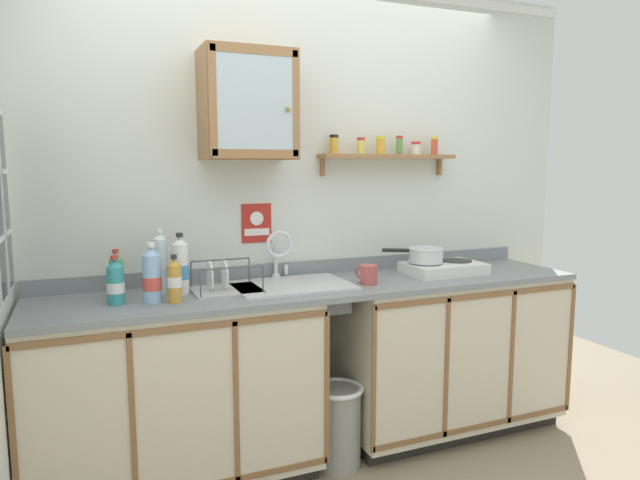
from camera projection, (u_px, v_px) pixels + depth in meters
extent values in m
cube|color=silver|center=(302.00, 213.00, 3.23)|extent=(3.55, 0.05, 2.60)
cube|color=black|center=(178.00, 473.00, 2.84)|extent=(1.32, 0.52, 0.08)
cube|color=beige|center=(176.00, 388.00, 2.75)|extent=(1.35, 0.58, 0.83)
cube|color=brown|center=(184.00, 328.00, 2.43)|extent=(1.35, 0.01, 0.03)
cube|color=brown|center=(13.00, 441.00, 2.22)|extent=(0.02, 0.01, 0.77)
cube|color=brown|center=(133.00, 421.00, 2.40)|extent=(0.02, 0.01, 0.77)
cube|color=brown|center=(236.00, 404.00, 2.57)|extent=(0.02, 0.01, 0.77)
cube|color=brown|center=(327.00, 389.00, 2.74)|extent=(0.02, 0.01, 0.77)
cube|color=black|center=(443.00, 418.00, 3.45)|extent=(1.29, 0.52, 0.08)
cube|color=beige|center=(448.00, 347.00, 3.36)|extent=(1.31, 0.58, 0.83)
cube|color=brown|center=(483.00, 296.00, 3.04)|extent=(1.31, 0.01, 0.03)
cube|color=brown|center=(478.00, 427.00, 3.14)|extent=(1.31, 0.01, 0.03)
cube|color=brown|center=(374.00, 381.00, 2.84)|extent=(0.02, 0.01, 0.77)
cube|color=brown|center=(447.00, 369.00, 3.01)|extent=(0.02, 0.01, 0.77)
cube|color=brown|center=(512.00, 358.00, 3.17)|extent=(0.02, 0.01, 0.77)
cube|color=brown|center=(571.00, 348.00, 3.34)|extent=(0.02, 0.01, 0.77)
cube|color=gray|center=(324.00, 287.00, 2.99)|extent=(2.91, 0.61, 0.03)
cube|color=gray|center=(305.00, 268.00, 3.24)|extent=(2.91, 0.02, 0.08)
cube|color=silver|center=(292.00, 285.00, 2.94)|extent=(0.60, 0.43, 0.01)
cube|color=slate|center=(292.00, 309.00, 2.96)|extent=(0.51, 0.35, 0.01)
cube|color=slate|center=(281.00, 291.00, 3.12)|extent=(0.51, 0.01, 0.13)
cube|color=slate|center=(304.00, 306.00, 2.79)|extent=(0.51, 0.01, 0.13)
cylinder|color=#4C4C51|center=(292.00, 309.00, 2.96)|extent=(0.04, 0.04, 0.01)
cylinder|color=silver|center=(276.00, 276.00, 3.15)|extent=(0.05, 0.05, 0.02)
cylinder|color=silver|center=(276.00, 258.00, 3.14)|extent=(0.02, 0.02, 0.17)
torus|color=silver|center=(279.00, 244.00, 3.07)|extent=(0.15, 0.02, 0.15)
cylinder|color=silver|center=(286.00, 269.00, 3.17)|extent=(0.02, 0.02, 0.06)
cube|color=silver|center=(443.00, 268.00, 3.28)|extent=(0.45, 0.29, 0.06)
cylinder|color=#2D2D2D|center=(426.00, 263.00, 3.25)|extent=(0.18, 0.18, 0.01)
cylinder|color=#2D2D2D|center=(457.00, 261.00, 3.33)|extent=(0.18, 0.18, 0.01)
cylinder|color=black|center=(441.00, 274.00, 3.12)|extent=(0.03, 0.02, 0.03)
cylinder|color=black|center=(473.00, 271.00, 3.20)|extent=(0.03, 0.02, 0.03)
cylinder|color=silver|center=(426.00, 256.00, 3.25)|extent=(0.19, 0.19, 0.08)
torus|color=silver|center=(426.00, 249.00, 3.24)|extent=(0.20, 0.20, 0.01)
cylinder|color=black|center=(395.00, 250.00, 3.26)|extent=(0.14, 0.09, 0.02)
cylinder|color=gold|center=(175.00, 284.00, 2.59)|extent=(0.06, 0.06, 0.17)
cone|color=gold|center=(174.00, 262.00, 2.58)|extent=(0.06, 0.06, 0.03)
cylinder|color=#262626|center=(174.00, 257.00, 2.58)|extent=(0.03, 0.03, 0.02)
cylinder|color=white|center=(175.00, 282.00, 2.59)|extent=(0.07, 0.07, 0.05)
cylinder|color=teal|center=(116.00, 286.00, 2.56)|extent=(0.08, 0.08, 0.17)
cone|color=teal|center=(115.00, 263.00, 2.54)|extent=(0.07, 0.07, 0.03)
cylinder|color=red|center=(114.00, 257.00, 2.54)|extent=(0.03, 0.03, 0.02)
cylinder|color=white|center=(116.00, 288.00, 2.56)|extent=(0.08, 0.08, 0.05)
cylinder|color=white|center=(181.00, 269.00, 2.74)|extent=(0.08, 0.08, 0.25)
cone|color=white|center=(180.00, 241.00, 2.72)|extent=(0.07, 0.07, 0.03)
cylinder|color=#262626|center=(179.00, 235.00, 2.72)|extent=(0.03, 0.03, 0.02)
cylinder|color=#3F8CCC|center=(181.00, 272.00, 2.75)|extent=(0.08, 0.08, 0.07)
cylinder|color=#8CB7E0|center=(152.00, 279.00, 2.59)|extent=(0.08, 0.08, 0.22)
cone|color=#8CB7E0|center=(151.00, 251.00, 2.57)|extent=(0.08, 0.08, 0.04)
cylinder|color=white|center=(151.00, 245.00, 2.57)|extent=(0.04, 0.04, 0.02)
cylinder|color=#D84C3F|center=(152.00, 283.00, 2.59)|extent=(0.09, 0.09, 0.06)
cylinder|color=silver|center=(161.00, 266.00, 2.76)|extent=(0.07, 0.07, 0.27)
cone|color=silver|center=(160.00, 236.00, 2.74)|extent=(0.07, 0.07, 0.03)
cylinder|color=white|center=(159.00, 231.00, 2.74)|extent=(0.03, 0.03, 0.02)
cylinder|color=white|center=(160.00, 262.00, 2.76)|extent=(0.07, 0.07, 0.08)
cylinder|color=#4CB266|center=(117.00, 279.00, 2.68)|extent=(0.06, 0.06, 0.19)
cone|color=#4CB266|center=(116.00, 256.00, 2.66)|extent=(0.06, 0.06, 0.03)
cylinder|color=red|center=(115.00, 251.00, 2.66)|extent=(0.03, 0.03, 0.02)
cylinder|color=#D84C3F|center=(117.00, 282.00, 2.68)|extent=(0.07, 0.07, 0.05)
cube|color=#B2B2B7|center=(227.00, 290.00, 2.82)|extent=(0.33, 0.27, 0.01)
cylinder|color=#4C4F54|center=(200.00, 284.00, 2.64)|extent=(0.01, 0.01, 0.13)
cylinder|color=#4C4F54|center=(263.00, 279.00, 2.76)|extent=(0.01, 0.01, 0.13)
cylinder|color=#4C4F54|center=(191.00, 274.00, 2.87)|extent=(0.01, 0.01, 0.13)
cylinder|color=#4C4F54|center=(249.00, 270.00, 2.98)|extent=(0.01, 0.01, 0.13)
cylinder|color=#4C4F54|center=(232.00, 268.00, 2.69)|extent=(0.30, 0.01, 0.01)
cylinder|color=#4C4F54|center=(220.00, 260.00, 2.92)|extent=(0.30, 0.01, 0.01)
cylinder|color=white|center=(210.00, 276.00, 2.78)|extent=(0.01, 0.14, 0.14)
cylinder|color=white|center=(225.00, 275.00, 2.81)|extent=(0.01, 0.14, 0.14)
cylinder|color=#B24C47|center=(369.00, 275.00, 2.99)|extent=(0.09, 0.09, 0.10)
torus|color=#B24C47|center=(361.00, 272.00, 3.02)|extent=(0.04, 0.07, 0.07)
cube|color=#996B42|center=(247.00, 105.00, 2.87)|extent=(0.46, 0.28, 0.55)
cube|color=silver|center=(255.00, 102.00, 2.74)|extent=(0.38, 0.01, 0.45)
cube|color=#996B42|center=(213.00, 100.00, 2.66)|extent=(0.04, 0.01, 0.52)
cube|color=#996B42|center=(296.00, 104.00, 2.82)|extent=(0.04, 0.01, 0.52)
cube|color=#996B42|center=(255.00, 49.00, 2.70)|extent=(0.44, 0.01, 0.04)
cube|color=#996B42|center=(256.00, 154.00, 2.77)|extent=(0.44, 0.01, 0.04)
sphere|color=olive|center=(288.00, 109.00, 2.79)|extent=(0.02, 0.02, 0.02)
cube|color=#996B42|center=(388.00, 156.00, 3.30)|extent=(0.85, 0.14, 0.02)
cube|color=#996B42|center=(322.00, 167.00, 3.20)|extent=(0.02, 0.03, 0.10)
cube|color=#996B42|center=(439.00, 167.00, 3.51)|extent=(0.02, 0.03, 0.10)
cylinder|color=gold|center=(334.00, 146.00, 3.17)|extent=(0.05, 0.05, 0.09)
cylinder|color=black|center=(334.00, 136.00, 3.16)|extent=(0.05, 0.05, 0.02)
cylinder|color=#E0C659|center=(361.00, 147.00, 3.21)|extent=(0.04, 0.04, 0.08)
cylinder|color=red|center=(361.00, 139.00, 3.20)|extent=(0.05, 0.05, 0.02)
cylinder|color=gold|center=(381.00, 147.00, 3.25)|extent=(0.05, 0.05, 0.09)
cylinder|color=yellow|center=(381.00, 138.00, 3.25)|extent=(0.05, 0.05, 0.02)
cylinder|color=#598C3F|center=(399.00, 147.00, 3.32)|extent=(0.04, 0.04, 0.09)
cylinder|color=red|center=(399.00, 137.00, 3.31)|extent=(0.04, 0.04, 0.02)
cylinder|color=silver|center=(416.00, 150.00, 3.37)|extent=(0.05, 0.05, 0.06)
cylinder|color=red|center=(416.00, 143.00, 3.36)|extent=(0.05, 0.05, 0.02)
cylinder|color=#CC4C33|center=(434.00, 147.00, 3.40)|extent=(0.04, 0.04, 0.09)
cylinder|color=yellow|center=(435.00, 138.00, 3.40)|extent=(0.04, 0.04, 0.02)
cube|color=#B2261E|center=(257.00, 223.00, 3.11)|extent=(0.17, 0.01, 0.21)
cube|color=white|center=(257.00, 232.00, 3.11)|extent=(0.14, 0.00, 0.04)
cylinder|color=white|center=(257.00, 218.00, 3.10)|extent=(0.08, 0.00, 0.08)
cube|color=white|center=(2.00, 204.00, 2.31)|extent=(0.01, 0.02, 0.74)
cube|color=white|center=(1.00, 239.00, 2.21)|extent=(0.01, 0.73, 0.02)
cylinder|color=gray|center=(338.00, 427.00, 2.97)|extent=(0.24, 0.24, 0.42)
torus|color=white|center=(338.00, 389.00, 2.94)|extent=(0.27, 0.27, 0.02)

